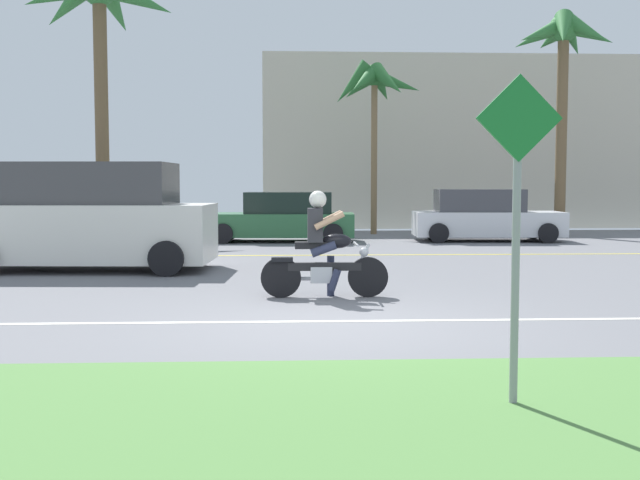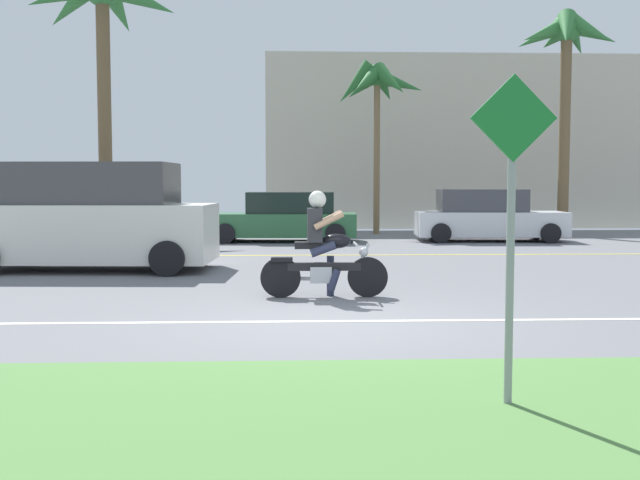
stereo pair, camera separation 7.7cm
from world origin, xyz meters
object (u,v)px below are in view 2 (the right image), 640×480
at_px(parked_car_1, 285,218).
at_px(street_sign, 511,208).
at_px(palm_tree_1, 101,10).
at_px(suv_nearby, 89,218).
at_px(palm_tree_2, 376,88).
at_px(motorcyclist, 323,252).
at_px(parked_car_2, 487,217).
at_px(parked_car_0, 83,216).
at_px(palm_tree_0, 566,47).

relative_size(parked_car_1, street_sign, 1.77).
bearing_deg(parked_car_1, palm_tree_1, 154.83).
xyz_separation_m(suv_nearby, palm_tree_2, (6.70, 10.29, 3.76)).
distance_m(motorcyclist, suv_nearby, 5.74).
relative_size(palm_tree_2, street_sign, 2.33).
bearing_deg(parked_car_1, motorcyclist, -86.86).
distance_m(motorcyclist, palm_tree_1, 16.31).
height_order(suv_nearby, palm_tree_2, palm_tree_2).
xyz_separation_m(parked_car_1, parked_car_2, (5.84, -0.11, 0.03)).
bearing_deg(parked_car_0, palm_tree_1, 85.09).
relative_size(motorcyclist, palm_tree_2, 0.33).
bearing_deg(palm_tree_0, parked_car_0, -174.20).
xyz_separation_m(motorcyclist, parked_car_2, (5.24, 10.81, 0.04)).
distance_m(palm_tree_1, street_sign, 21.44).
relative_size(parked_car_2, palm_tree_2, 0.76).
xyz_separation_m(parked_car_0, palm_tree_1, (0.17, 1.98, 6.35)).
distance_m(parked_car_0, palm_tree_1, 6.65).
xyz_separation_m(parked_car_0, palm_tree_0, (14.76, 1.50, 5.25)).
height_order(parked_car_1, parked_car_2, parked_car_2).
bearing_deg(palm_tree_2, parked_car_0, -164.74).
bearing_deg(suv_nearby, palm_tree_1, 101.50).
xyz_separation_m(suv_nearby, parked_car_0, (-2.17, 7.87, -0.29)).
height_order(parked_car_1, palm_tree_1, palm_tree_1).
relative_size(motorcyclist, palm_tree_0, 0.26).
xyz_separation_m(parked_car_0, palm_tree_2, (8.87, 2.42, 4.04)).
distance_m(motorcyclist, parked_car_1, 10.93).
relative_size(palm_tree_0, palm_tree_2, 1.25).
distance_m(suv_nearby, parked_car_1, 8.07).
height_order(motorcyclist, palm_tree_1, palm_tree_1).
xyz_separation_m(suv_nearby, street_sign, (5.41, -9.49, 0.49)).
bearing_deg(palm_tree_0, palm_tree_1, 178.12).
bearing_deg(motorcyclist, suv_nearby, 138.98).
relative_size(palm_tree_1, palm_tree_2, 1.49).
bearing_deg(motorcyclist, palm_tree_1, 114.93).
relative_size(parked_car_0, parked_car_1, 0.94).
height_order(parked_car_1, palm_tree_2, palm_tree_2).
relative_size(suv_nearby, parked_car_0, 1.21).
bearing_deg(parked_car_2, palm_tree_1, 166.38).
bearing_deg(palm_tree_1, street_sign, -69.01).
bearing_deg(street_sign, parked_car_0, 113.61).
xyz_separation_m(motorcyclist, palm_tree_2, (2.38, 14.05, 4.09)).
distance_m(suv_nearby, parked_car_2, 11.88).
xyz_separation_m(motorcyclist, palm_tree_0, (8.26, 13.13, 5.30)).
bearing_deg(street_sign, palm_tree_2, 86.28).
distance_m(parked_car_2, street_sign, 17.06).
distance_m(motorcyclist, street_sign, 5.89).
bearing_deg(street_sign, palm_tree_0, 69.18).
bearing_deg(street_sign, suv_nearby, 119.72).
bearing_deg(motorcyclist, parked_car_0, 119.19).
height_order(motorcyclist, suv_nearby, suv_nearby).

